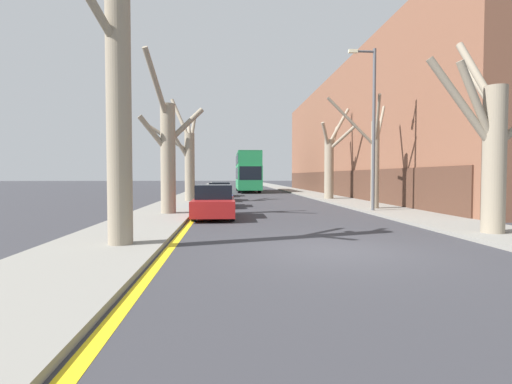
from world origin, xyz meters
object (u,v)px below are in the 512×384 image
street_tree_right_0 (492,143)px  parked_car_0 (214,202)px  street_tree_left_0 (114,84)px  parked_car_1 (218,197)px  lamp_post (372,122)px  street_tree_left_2 (187,157)px  parked_car_3 (221,189)px  parked_car_2 (220,192)px  street_tree_right_1 (374,158)px  double_decker_bus (248,170)px  street_tree_right_2 (330,162)px  street_tree_left_1 (168,153)px

street_tree_right_0 → parked_car_0: street_tree_right_0 is taller
street_tree_left_0 → parked_car_1: bearing=80.8°
parked_car_1 → lamp_post: 9.79m
street_tree_right_0 → parked_car_1: bearing=124.9°
street_tree_left_2 → parked_car_1: bearing=-63.1°
street_tree_left_0 → parked_car_3: bearing=85.2°
lamp_post → street_tree_right_0: bearing=-84.1°
street_tree_right_0 → parked_car_2: size_ratio=1.56×
street_tree_right_1 → parked_car_0: size_ratio=1.37×
street_tree_right_1 → parked_car_1: size_ratio=1.49×
double_decker_bus → parked_car_1: (-2.98, -22.87, -1.96)m
street_tree_right_0 → parked_car_3: (-8.62, 25.03, -2.23)m
street_tree_left_0 → double_decker_bus: bearing=81.9°
street_tree_right_1 → street_tree_right_2: street_tree_right_2 is taller
parked_car_1 → parked_car_0: bearing=-90.0°
street_tree_left_1 → street_tree_right_2: (10.66, 11.48, 0.01)m
parked_car_2 → lamp_post: bearing=-53.3°
street_tree_right_2 → parked_car_1: (-8.49, -6.20, -2.32)m
parked_car_0 → parked_car_1: (0.00, 6.32, -0.08)m
street_tree_right_1 → parked_car_1: bearing=159.7°
street_tree_left_1 → street_tree_right_2: size_ratio=1.01×
parked_car_0 → lamp_post: 8.92m
street_tree_right_2 → parked_car_0: size_ratio=1.64×
street_tree_right_1 → parked_car_1: 9.23m
parked_car_3 → lamp_post: 19.19m
parked_car_0 → parked_car_2: parked_car_0 is taller
street_tree_right_1 → parked_car_2: (-8.40, 9.17, -2.18)m
street_tree_left_0 → lamp_post: street_tree_left_0 is taller
street_tree_left_2 → parked_car_0: 11.26m
street_tree_left_2 → parked_car_0: street_tree_left_2 is taller
parked_car_3 → lamp_post: (7.81, -17.08, 3.92)m
parked_car_1 → street_tree_left_2: bearing=116.9°
street_tree_right_1 → parked_car_0: (-8.40, -3.20, -2.14)m
parked_car_2 → double_decker_bus: bearing=80.0°
parked_car_2 → lamp_post: (7.81, -10.46, 3.91)m
street_tree_right_1 → lamp_post: lamp_post is taller
street_tree_left_2 → parked_car_2: street_tree_left_2 is taller
street_tree_left_1 → street_tree_left_2: street_tree_left_2 is taller
parked_car_3 → parked_car_0: bearing=-90.0°
street_tree_left_0 → street_tree_left_1: street_tree_left_0 is taller
street_tree_right_0 → parked_car_0: bearing=145.0°
street_tree_right_1 → lamp_post: size_ratio=0.74×
street_tree_left_1 → parked_car_2: (2.16, 11.33, -2.29)m
street_tree_right_2 → double_decker_bus: street_tree_right_2 is taller
street_tree_left_1 → parked_car_1: size_ratio=1.79×
street_tree_left_2 → parked_car_3: street_tree_left_2 is taller
street_tree_left_2 → street_tree_right_0: size_ratio=1.20×
parked_car_3 → parked_car_2: bearing=-90.0°
parked_car_0 → parked_car_2: (-0.00, 12.37, -0.05)m
street_tree_right_0 → street_tree_right_1: bearing=91.4°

